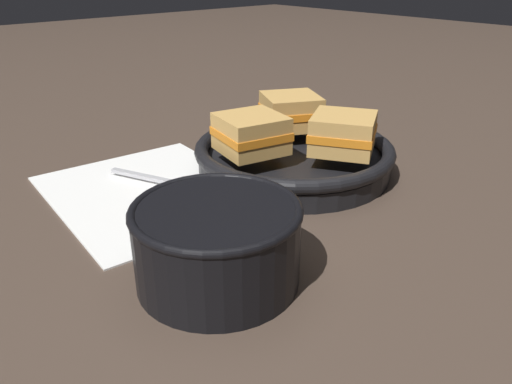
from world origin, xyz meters
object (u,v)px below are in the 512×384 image
Objects in this scene: spoon at (179,184)px; skillet at (294,157)px; sandwich_near_left at (251,134)px; sandwich_near_right at (343,133)px; sandwich_far_left at (291,111)px; soup_bowl at (217,239)px.

skillet is (0.05, 0.15, 0.01)m from spoon.
sandwich_near_left is (0.04, 0.08, 0.06)m from spoon.
sandwich_far_left is (-0.11, 0.02, 0.00)m from sandwich_near_right.
spoon is at bearing -109.26° from skillet.
sandwich_near_left is at bearing -130.81° from sandwich_near_right.
sandwich_near_left is 0.11m from sandwich_near_right.
skillet is 2.54× the size of sandwich_far_left.
sandwich_far_left is (-0.04, 0.11, 0.00)m from sandwich_near_left.
sandwich_near_right is (0.11, 0.17, 0.06)m from spoon.
skillet is at bearing -40.81° from sandwich_far_left.
sandwich_far_left is (-0.18, 0.27, 0.02)m from soup_bowl.
spoon is 1.35× the size of sandwich_near_right.
spoon is (-0.18, 0.08, -0.03)m from soup_bowl.
soup_bowl is 0.33m from sandwich_far_left.
sandwich_near_left reaches higher than soup_bowl.
sandwich_near_left is 0.86× the size of sandwich_near_right.
skillet is 2.89× the size of sandwich_near_left.
sandwich_far_left reaches higher than skillet.
soup_bowl is 0.26m from sandwich_near_right.
sandwich_far_left is at bearing 139.19° from skillet.
skillet is 2.49× the size of sandwich_near_right.
sandwich_near_right is at bearing 19.19° from skillet.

